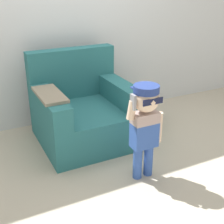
{
  "coord_description": "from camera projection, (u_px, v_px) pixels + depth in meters",
  "views": [
    {
      "loc": [
        -1.3,
        -3.02,
        1.73
      ],
      "look_at": [
        -0.04,
        -0.5,
        0.5
      ],
      "focal_mm": 50.0,
      "sensor_mm": 36.0,
      "label": 1
    }
  ],
  "objects": [
    {
      "name": "person_child",
      "position": [
        145.0,
        118.0,
        2.71
      ],
      "size": [
        0.37,
        0.28,
        0.9
      ],
      "color": "#3356AD",
      "rests_on": "ground_plane"
    },
    {
      "name": "side_table",
      "position": [
        142.0,
        104.0,
        3.88
      ],
      "size": [
        0.4,
        0.4,
        0.46
      ],
      "color": "white",
      "rests_on": "ground_plane"
    },
    {
      "name": "ground_plane",
      "position": [
        96.0,
        135.0,
        3.7
      ],
      "size": [
        10.0,
        10.0,
        0.0
      ],
      "primitive_type": "plane",
      "color": "#BCB29E"
    },
    {
      "name": "wall_back",
      "position": [
        72.0,
        16.0,
        3.71
      ],
      "size": [
        10.0,
        0.05,
        2.6
      ],
      "color": "silver",
      "rests_on": "ground_plane"
    },
    {
      "name": "armchair",
      "position": [
        84.0,
        112.0,
        3.52
      ],
      "size": [
        1.05,
        1.0,
        0.98
      ],
      "color": "#286B70",
      "rests_on": "ground_plane"
    }
  ]
}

